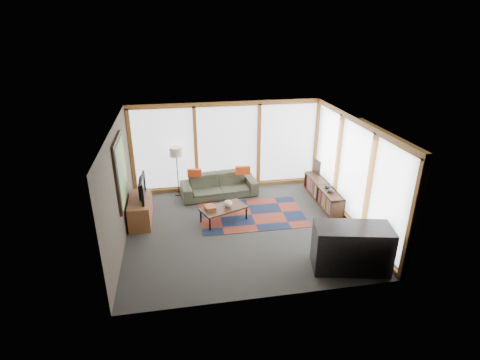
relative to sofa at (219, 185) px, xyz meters
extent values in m
plane|color=#31302E|center=(0.34, -1.93, -0.31)|extent=(5.50, 5.50, 0.00)
cube|color=#3C342D|center=(-2.41, -1.93, 0.99)|extent=(0.04, 5.00, 2.60)
cube|color=#3C342D|center=(0.34, -4.43, 0.99)|extent=(5.50, 0.04, 2.60)
cube|color=silver|center=(0.34, -1.93, 2.29)|extent=(5.50, 5.00, 0.04)
cube|color=white|center=(0.34, 0.54, 0.99)|extent=(5.30, 0.02, 2.35)
cube|color=white|center=(3.06, -1.93, 0.99)|extent=(0.02, 4.80, 2.35)
cube|color=black|center=(-2.38, -1.63, 1.24)|extent=(0.05, 1.35, 1.55)
cube|color=gold|center=(-2.35, -1.63, 1.24)|extent=(0.02, 1.20, 1.40)
cube|color=maroon|center=(0.68, -1.31, -0.31)|extent=(2.69, 1.75, 0.01)
imported|color=#313627|center=(0.00, 0.00, 0.00)|extent=(2.21, 1.05, 0.62)
cube|color=#C74014|center=(-0.67, 0.04, 0.42)|extent=(0.41, 0.19, 0.22)
cube|color=#C74014|center=(0.69, -0.01, 0.43)|extent=(0.42, 0.16, 0.23)
cube|color=brown|center=(-0.41, -1.53, 0.11)|extent=(0.29, 0.33, 0.10)
ellipsoid|color=beige|center=(0.04, -1.47, 0.15)|extent=(0.24, 0.24, 0.18)
ellipsoid|color=black|center=(2.76, -1.40, 0.25)|extent=(0.22, 0.22, 0.09)
ellipsoid|color=black|center=(2.78, -1.13, 0.24)|extent=(0.18, 0.18, 0.09)
cube|color=black|center=(2.86, -0.10, 0.41)|extent=(0.11, 0.32, 0.42)
cube|color=brown|center=(-2.11, -1.16, 0.00)|extent=(0.51, 1.24, 0.62)
imported|color=black|center=(-2.08, -1.12, 0.58)|extent=(0.14, 0.96, 0.55)
cube|color=black|center=(2.18, -3.85, 0.16)|extent=(1.61, 1.00, 0.95)
camera|label=1|loc=(-1.11, -9.68, 4.35)|focal=28.00mm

